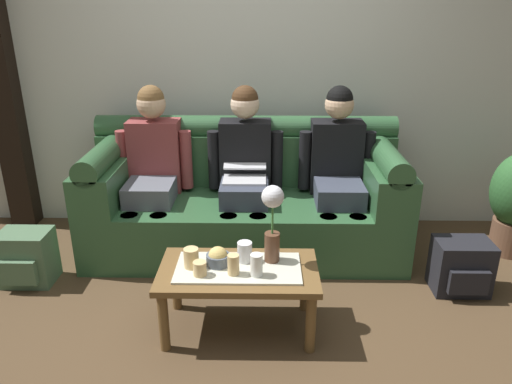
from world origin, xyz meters
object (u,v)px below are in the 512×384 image
(cup_near_right, at_px, (245,252))
(cup_far_left, at_px, (191,258))
(snack_bowl, at_px, (218,258))
(cup_far_center, at_px, (233,264))
(couch, at_px, (245,201))
(coffee_table, at_px, (238,277))
(cup_far_right, at_px, (200,268))
(person_middle, at_px, (245,165))
(backpack_right, at_px, (461,267))
(flower_vase, at_px, (272,217))
(cup_near_left, at_px, (256,265))
(person_right, at_px, (338,165))
(backpack_left, at_px, (27,258))
(person_left, at_px, (153,164))

(cup_near_right, height_order, cup_far_left, cup_near_right)
(snack_bowl, relative_size, cup_far_center, 1.16)
(couch, distance_m, coffee_table, 1.05)
(coffee_table, bearing_deg, cup_far_left, -179.14)
(couch, bearing_deg, cup_far_right, -100.07)
(person_middle, xyz_separation_m, backpack_right, (1.42, -0.62, -0.49))
(cup_near_right, relative_size, cup_far_center, 1.02)
(couch, distance_m, cup_far_left, 1.08)
(couch, relative_size, flower_vase, 5.07)
(cup_near_right, height_order, cup_far_center, cup_near_right)
(cup_near_right, bearing_deg, cup_near_left, -65.82)
(cup_near_left, xyz_separation_m, cup_far_right, (-0.30, -0.00, -0.02))
(flower_vase, height_order, cup_near_right, flower_vase)
(person_right, xyz_separation_m, cup_far_right, (-0.88, -1.13, -0.22))
(cup_far_right, distance_m, backpack_left, 1.38)
(person_middle, relative_size, cup_far_center, 10.71)
(snack_bowl, xyz_separation_m, cup_near_right, (0.15, 0.04, 0.02))
(cup_far_right, bearing_deg, person_middle, 79.89)
(cup_near_right, bearing_deg, coffee_table, -116.32)
(flower_vase, xyz_separation_m, backpack_left, (-1.63, 0.40, -0.49))
(couch, height_order, flower_vase, couch)
(person_right, relative_size, cup_far_center, 10.71)
(couch, relative_size, cup_far_left, 20.45)
(cup_near_left, relative_size, cup_far_center, 1.09)
(person_left, bearing_deg, cup_far_center, -59.49)
(person_left, bearing_deg, backpack_left, -143.31)
(person_middle, bearing_deg, cup_far_center, -91.13)
(cup_far_right, xyz_separation_m, backpack_left, (-1.24, 0.56, -0.26))
(person_middle, xyz_separation_m, cup_far_right, (-0.20, -1.13, -0.21))
(cup_far_left, bearing_deg, person_right, 48.14)
(cup_near_left, relative_size, backpack_right, 0.35)
(cup_far_right, bearing_deg, person_left, 112.93)
(person_right, relative_size, cup_far_left, 10.87)
(backpack_right, bearing_deg, backpack_left, 178.91)
(person_left, relative_size, cup_far_right, 15.42)
(coffee_table, xyz_separation_m, cup_far_right, (-0.20, -0.09, 0.10))
(cup_near_left, bearing_deg, cup_far_center, 174.81)
(cup_far_right, bearing_deg, cup_near_left, 0.62)
(cup_near_right, xyz_separation_m, cup_far_left, (-0.29, -0.07, -0.00))
(cup_near_right, relative_size, backpack_right, 0.33)
(cup_far_right, bearing_deg, coffee_table, 23.51)
(person_middle, height_order, cup_far_left, person_middle)
(person_left, distance_m, flower_vase, 1.30)
(person_left, relative_size, cup_near_right, 10.53)
(coffee_table, height_order, cup_near_left, cup_near_left)
(cup_near_right, bearing_deg, cup_far_center, -111.53)
(couch, xyz_separation_m, person_left, (-0.68, -0.00, 0.29))
(flower_vase, height_order, cup_far_left, flower_vase)
(cup_near_left, relative_size, backpack_left, 0.34)
(person_left, height_order, cup_far_left, person_left)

